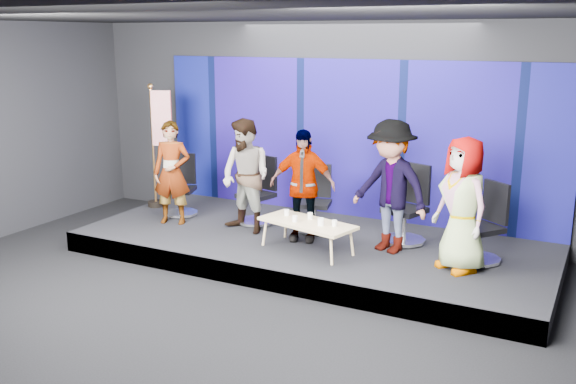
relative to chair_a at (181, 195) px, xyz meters
name	(u,v)px	position (x,y,z in m)	size (l,w,h in m)	color
ground	(222,320)	(2.52, -2.67, -0.64)	(10.00, 10.00, 0.00)	black
room_walls	(216,115)	(2.52, -2.67, 1.79)	(10.02, 8.02, 3.51)	black
riser	(312,247)	(2.52, -0.17, -0.49)	(7.00, 3.00, 0.30)	black
backdrop	(350,139)	(2.52, 1.28, 0.96)	(7.00, 0.08, 2.60)	#071156
chair_a	(181,195)	(0.00, 0.00, 0.00)	(0.73, 0.73, 1.03)	silver
panelist_a	(172,173)	(0.19, -0.47, 0.49)	(0.61, 0.40, 1.66)	black
chair_b	(258,201)	(1.41, 0.16, 0.02)	(0.73, 0.73, 1.08)	silver
panelist_b	(246,176)	(1.49, -0.34, 0.54)	(0.85, 0.67, 1.76)	black
chair_c	(316,210)	(2.42, 0.20, 0.00)	(0.70, 0.70, 1.03)	silver
panelist_c	(302,185)	(2.43, -0.30, 0.49)	(0.97, 0.41, 1.66)	black
chair_d	(407,217)	(3.84, 0.29, 0.04)	(0.82, 0.82, 1.15)	silver
panelist_d	(390,187)	(3.74, -0.21, 0.60)	(1.21, 0.69, 1.87)	black
chair_e	(483,236)	(5.00, -0.04, 0.02)	(0.85, 0.85, 1.08)	silver
panelist_e	(462,204)	(4.80, -0.50, 0.54)	(0.86, 0.56, 1.75)	black
coffee_table	(307,224)	(2.72, -0.73, 0.06)	(1.49, 0.91, 0.43)	tan
mug_a	(287,213)	(2.32, -0.58, 0.13)	(0.07, 0.07, 0.09)	white
mug_b	(295,219)	(2.56, -0.82, 0.13)	(0.07, 0.07, 0.09)	white
mug_c	(310,216)	(2.69, -0.59, 0.13)	(0.07, 0.07, 0.09)	white
mug_d	(321,222)	(2.96, -0.82, 0.14)	(0.09, 0.09, 0.11)	white
mug_e	(334,223)	(3.14, -0.76, 0.13)	(0.07, 0.07, 0.08)	white
flag_stand	(159,143)	(-0.62, 0.25, 0.81)	(0.49, 0.29, 2.17)	black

